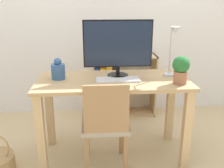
{
  "coord_description": "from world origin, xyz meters",
  "views": [
    {
      "loc": [
        -0.18,
        -2.2,
        1.46
      ],
      "look_at": [
        0.0,
        0.1,
        0.69
      ],
      "focal_mm": 42.0,
      "sensor_mm": 36.0,
      "label": 1
    }
  ],
  "objects": [
    {
      "name": "ground_plane",
      "position": [
        0.0,
        0.0,
        0.0
      ],
      "size": [
        10.0,
        10.0,
        0.0
      ],
      "primitive_type": "plane",
      "color": "#CCB284"
    },
    {
      "name": "desk_lamp",
      "position": [
        0.52,
        0.02,
        1.05
      ],
      "size": [
        0.1,
        0.19,
        0.46
      ],
      "color": "#B7B7BC",
      "rests_on": "desk"
    },
    {
      "name": "desk",
      "position": [
        0.0,
        0.0,
        0.61
      ],
      "size": [
        1.34,
        0.61,
        0.77
      ],
      "color": "tan",
      "rests_on": "ground_plane"
    },
    {
      "name": "vase",
      "position": [
        -0.48,
        0.06,
        0.84
      ],
      "size": [
        0.12,
        0.12,
        0.19
      ],
      "color": "#33598C",
      "rests_on": "desk"
    },
    {
      "name": "chair",
      "position": [
        -0.08,
        -0.21,
        0.45
      ],
      "size": [
        0.4,
        0.4,
        0.83
      ],
      "rotation": [
        0.0,
        0.0,
        -0.0
      ],
      "color": "#9E937F",
      "rests_on": "ground_plane"
    },
    {
      "name": "monitor",
      "position": [
        0.05,
        0.1,
        1.05
      ],
      "size": [
        0.62,
        0.19,
        0.51
      ],
      "color": "black",
      "rests_on": "desk"
    },
    {
      "name": "wall_back",
      "position": [
        0.0,
        1.1,
        1.3
      ],
      "size": [
        8.0,
        0.05,
        2.6
      ],
      "color": "white",
      "rests_on": "ground_plane"
    },
    {
      "name": "potted_plant",
      "position": [
        0.55,
        -0.16,
        0.9
      ],
      "size": [
        0.14,
        0.14,
        0.24
      ],
      "color": "#9E6647",
      "rests_on": "desk"
    },
    {
      "name": "keyboard",
      "position": [
        0.04,
        -0.04,
        0.77
      ],
      "size": [
        0.38,
        0.15,
        0.02
      ],
      "color": "silver",
      "rests_on": "desk"
    },
    {
      "name": "bookshelf",
      "position": [
        0.09,
        0.93,
        0.35
      ],
      "size": [
        0.78,
        0.28,
        0.78
      ],
      "color": "tan",
      "rests_on": "ground_plane"
    }
  ]
}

